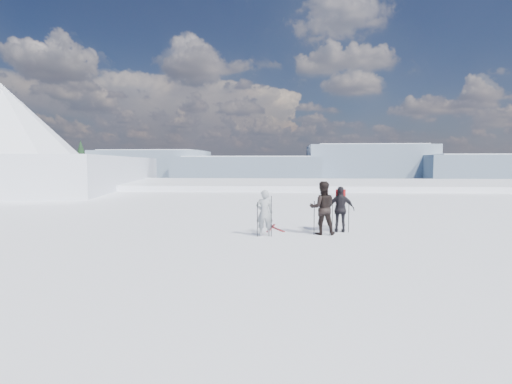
% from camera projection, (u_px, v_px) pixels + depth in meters
% --- Properties ---
extents(lake_basin, '(820.00, 820.00, 71.62)m').
position_uv_depth(lake_basin, '(290.00, 249.00, 41.09)').
color(lake_basin, white).
rests_on(lake_basin, ground).
extents(far_mountain_range, '(770.00, 110.00, 53.00)m').
position_uv_depth(far_mountain_range, '(309.00, 170.00, 461.83)').
color(far_mountain_range, slate).
rests_on(far_mountain_range, ground).
extents(near_ridge, '(31.37, 35.68, 25.62)m').
position_uv_depth(near_ridge, '(37.00, 219.00, 41.97)').
color(near_ridge, white).
rests_on(near_ridge, ground).
extents(skier_grey, '(0.60, 0.43, 1.56)m').
position_uv_depth(skier_grey, '(264.00, 213.00, 13.30)').
color(skier_grey, gray).
rests_on(skier_grey, ground).
extents(skier_dark, '(0.90, 0.71, 1.82)m').
position_uv_depth(skier_dark, '(322.00, 208.00, 13.61)').
color(skier_dark, black).
rests_on(skier_dark, ground).
extents(skier_pack, '(0.98, 0.48, 1.62)m').
position_uv_depth(skier_pack, '(341.00, 209.00, 14.07)').
color(skier_pack, black).
rests_on(skier_pack, ground).
extents(backpack, '(0.36, 0.23, 0.51)m').
position_uv_depth(backpack, '(341.00, 179.00, 14.23)').
color(backpack, red).
rests_on(backpack, skier_pack).
extents(ski_poles, '(3.17, 1.08, 1.36)m').
position_uv_depth(ski_poles, '(309.00, 217.00, 13.58)').
color(ski_poles, black).
rests_on(ski_poles, ground).
extents(skis_loose, '(0.76, 1.70, 0.03)m').
position_uv_depth(skis_loose, '(273.00, 228.00, 14.91)').
color(skis_loose, black).
rests_on(skis_loose, ground).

